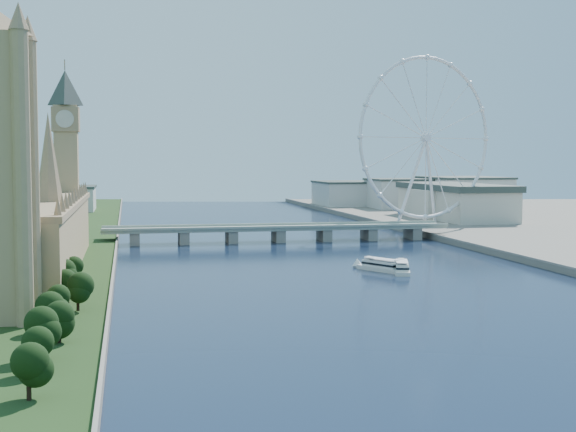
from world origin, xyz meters
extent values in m
plane|color=#16283F|center=(0.00, 0.00, 0.00)|extent=(2000.00, 2000.00, 0.00)
cube|color=tan|center=(-128.00, 170.00, 17.00)|extent=(24.00, 200.00, 28.00)
cone|color=#937A59|center=(-128.00, 170.00, 53.00)|extent=(12.00, 12.00, 40.00)
cube|color=tan|center=(-128.00, 278.00, 43.00)|extent=(13.00, 13.00, 80.00)
cube|color=#937A59|center=(-128.00, 278.00, 75.00)|extent=(15.00, 15.00, 14.00)
pyramid|color=#2D3833|center=(-128.00, 278.00, 103.00)|extent=(20.02, 20.02, 20.00)
cube|color=gray|center=(0.00, 300.00, 8.50)|extent=(220.00, 22.00, 2.00)
cube|color=gray|center=(-90.00, 300.00, 3.75)|extent=(6.00, 20.00, 7.50)
cube|color=gray|center=(-60.00, 300.00, 3.75)|extent=(6.00, 20.00, 7.50)
cube|color=gray|center=(-30.00, 300.00, 3.75)|extent=(6.00, 20.00, 7.50)
cube|color=gray|center=(0.00, 300.00, 3.75)|extent=(6.00, 20.00, 7.50)
cube|color=gray|center=(30.00, 300.00, 3.75)|extent=(6.00, 20.00, 7.50)
cube|color=gray|center=(60.00, 300.00, 3.75)|extent=(6.00, 20.00, 7.50)
cube|color=gray|center=(90.00, 300.00, 3.75)|extent=(6.00, 20.00, 7.50)
torus|color=silver|center=(120.00, 355.00, 68.00)|extent=(113.60, 39.12, 118.60)
cylinder|color=silver|center=(120.00, 355.00, 68.00)|extent=(7.25, 6.61, 6.00)
cube|color=gray|center=(117.00, 365.00, 4.00)|extent=(14.00, 10.00, 2.00)
cube|color=beige|center=(-160.00, 430.00, 16.00)|extent=(40.00, 60.00, 26.00)
cube|color=beige|center=(-200.00, 520.00, 19.00)|extent=(60.00, 80.00, 32.00)
cube|color=beige|center=(-150.00, 600.00, 14.00)|extent=(50.00, 70.00, 22.00)
cube|color=beige|center=(180.00, 580.00, 17.00)|extent=(60.00, 60.00, 28.00)
cube|color=beige|center=(240.00, 560.00, 18.00)|extent=(70.00, 90.00, 30.00)
cube|color=beige|center=(140.00, 640.00, 15.00)|extent=(60.00, 80.00, 24.00)
camera|label=1|loc=(-94.29, -199.11, 51.81)|focal=50.00mm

